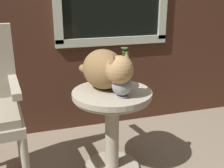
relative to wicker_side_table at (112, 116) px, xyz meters
name	(u,v)px	position (x,y,z in m)	size (l,w,h in m)	color
wicker_side_table	(112,116)	(0.00, 0.00, 0.00)	(0.52, 0.52, 0.60)	#B2A893
cat	(106,69)	(-0.03, 0.05, 0.32)	(0.32, 0.65, 0.28)	olive
pewter_vase_with_ivy	(122,82)	(0.03, -0.11, 0.27)	(0.13, 0.13, 0.30)	#99999E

